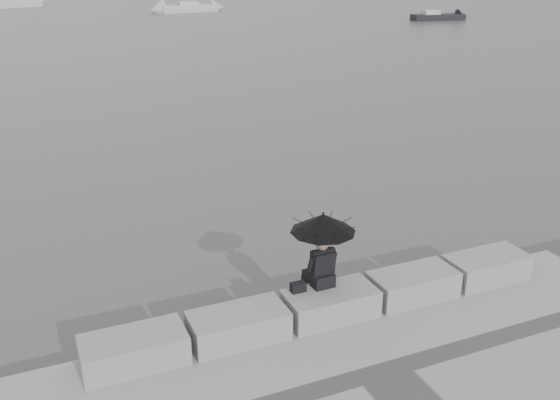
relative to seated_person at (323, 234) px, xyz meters
name	(u,v)px	position (x,y,z in m)	size (l,w,h in m)	color
ground	(318,328)	(0.05, 0.20, -1.99)	(360.00, 360.00, 0.00)	#4A4D50
stone_block_far_left	(134,350)	(-3.35, -0.25, -1.24)	(1.60, 0.80, 0.50)	gray
stone_block_left	(238,326)	(-1.65, -0.25, -1.24)	(1.60, 0.80, 0.50)	gray
stone_block_centre	(330,304)	(0.05, -0.25, -1.24)	(1.60, 0.80, 0.50)	gray
stone_block_right	(412,285)	(1.75, -0.25, -1.24)	(1.60, 0.80, 0.50)	gray
stone_block_far_right	(486,267)	(3.45, -0.25, -1.24)	(1.60, 0.80, 0.50)	gray
seated_person	(323,234)	(0.00, 0.00, 0.00)	(1.13, 1.13, 1.39)	black
bag	(298,287)	(-0.47, -0.03, -0.91)	(0.26, 0.15, 0.17)	black
sailboat_right	(187,7)	(15.78, 65.23, -1.46)	(6.94, 3.20, 12.90)	#B9B9BB
small_motorboat	(438,17)	(36.70, 45.67, -1.68)	(5.64, 2.56, 1.10)	black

